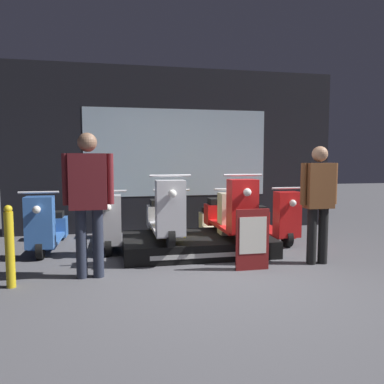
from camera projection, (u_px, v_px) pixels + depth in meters
name	position (u px, v px, depth m)	size (l,w,h in m)	color
ground_plane	(222.00, 282.00, 4.36)	(30.00, 30.00, 0.00)	#4C4C51
shop_wall_back	(177.00, 150.00, 7.40)	(6.54, 0.09, 3.20)	black
display_platform	(197.00, 244.00, 5.76)	(2.23, 1.34, 0.25)	black
scooter_display_left	(165.00, 214.00, 5.52)	(0.55, 1.73, 0.98)	black
scooter_display_right	(230.00, 212.00, 5.72)	(0.55, 1.73, 0.98)	black
scooter_backrow_0	(47.00, 227.00, 5.88)	(0.55, 1.73, 0.98)	black
scooter_backrow_1	(109.00, 225.00, 6.07)	(0.55, 1.73, 0.98)	black
scooter_backrow_2	(167.00, 223.00, 6.26)	(0.55, 1.73, 0.98)	black
scooter_backrow_3	(221.00, 221.00, 6.44)	(0.55, 1.73, 0.98)	black
scooter_backrow_4	(273.00, 219.00, 6.63)	(0.55, 1.73, 0.98)	black
person_left_browsing	(88.00, 193.00, 4.45)	(0.59, 0.24, 1.74)	#232838
person_right_browsing	(319.00, 197.00, 5.05)	(0.53, 0.21, 1.60)	black
price_sign_board	(252.00, 239.00, 4.81)	(0.44, 0.04, 0.79)	maroon
street_bollard	(10.00, 247.00, 4.14)	(0.10, 0.10, 0.93)	gold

